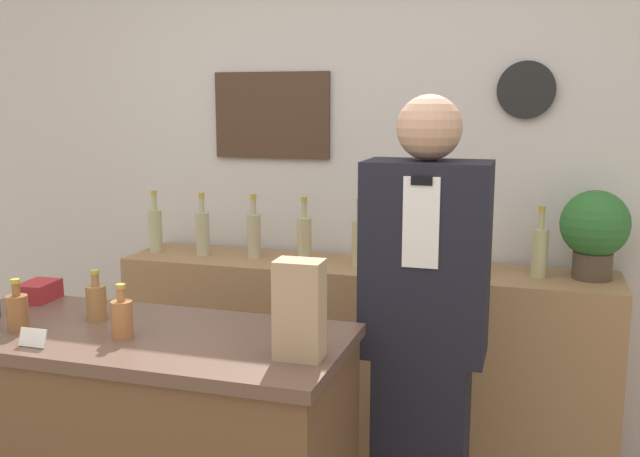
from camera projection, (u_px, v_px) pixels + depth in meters
The scene contains 18 objects.
back_wall at pixel (356, 168), 3.56m from camera, with size 5.20×0.09×2.70m.
back_shelf at pixel (360, 358), 3.43m from camera, with size 2.31×0.43×0.92m.
shopkeeper at pixel (424, 338), 2.53m from camera, with size 0.43×0.27×1.70m.
potted_plant at pixel (595, 229), 3.05m from camera, with size 0.29×0.29×0.39m.
paper_bag at pixel (300, 310), 2.02m from camera, with size 0.14×0.10×0.29m.
price_card_right at pixel (33, 338), 2.13m from camera, with size 0.09×0.02×0.06m.
gift_box at pixel (39, 291), 2.64m from camera, with size 0.12×0.16×0.07m.
counter_bottle_1 at pixel (18, 311), 2.27m from camera, with size 0.07×0.07×0.17m.
counter_bottle_2 at pixel (96, 301), 2.40m from camera, with size 0.07×0.07×0.17m.
counter_bottle_3 at pixel (122, 317), 2.21m from camera, with size 0.07×0.07×0.17m.
shelf_bottle_0 at pixel (155, 229), 3.63m from camera, with size 0.07×0.07×0.31m.
shelf_bottle_1 at pixel (202, 232), 3.54m from camera, with size 0.07×0.07×0.31m.
shelf_bottle_2 at pixel (254, 234), 3.49m from camera, with size 0.07×0.07×0.31m.
shelf_bottle_3 at pixel (304, 238), 3.39m from camera, with size 0.07×0.07×0.31m.
shelf_bottle_4 at pixel (359, 241), 3.31m from camera, with size 0.07×0.07×0.31m.
shelf_bottle_5 at pixel (417, 244), 3.25m from camera, with size 0.07×0.07×0.31m.
shelf_bottle_6 at pixel (477, 248), 3.16m from camera, with size 0.07×0.07×0.31m.
shelf_bottle_7 at pixel (540, 251), 3.09m from camera, with size 0.07×0.07×0.31m.
Camera 1 is at (0.87, -1.45, 1.67)m, focal length 40.00 mm.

